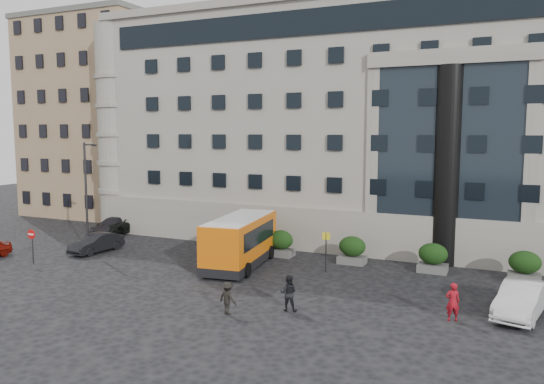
% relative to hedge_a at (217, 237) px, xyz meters
% --- Properties ---
extents(ground, '(120.00, 120.00, 0.00)m').
position_rel_hedge_a_xyz_m(ground, '(4.00, -7.80, -0.93)').
color(ground, black).
rests_on(ground, ground).
extents(civic_building, '(44.00, 24.00, 18.00)m').
position_rel_hedge_a_xyz_m(civic_building, '(10.00, 14.20, 8.07)').
color(civic_building, gray).
rests_on(civic_building, ground).
extents(entrance_column, '(1.80, 1.80, 13.00)m').
position_rel_hedge_a_xyz_m(entrance_column, '(16.00, 2.50, 5.57)').
color(entrance_column, black).
rests_on(entrance_column, ground).
extents(apartment_near, '(14.00, 14.00, 20.00)m').
position_rel_hedge_a_xyz_m(apartment_near, '(-20.00, 12.20, 9.07)').
color(apartment_near, '#8C7151').
rests_on(apartment_near, ground).
extents(apartment_far, '(13.00, 13.00, 22.00)m').
position_rel_hedge_a_xyz_m(apartment_far, '(-23.00, 30.20, 10.07)').
color(apartment_far, '#826B4C').
rests_on(apartment_far, ground).
extents(hedge_a, '(1.80, 1.26, 1.84)m').
position_rel_hedge_a_xyz_m(hedge_a, '(0.00, 0.00, 0.00)').
color(hedge_a, '#50504E').
rests_on(hedge_a, ground).
extents(hedge_b, '(1.80, 1.26, 1.84)m').
position_rel_hedge_a_xyz_m(hedge_b, '(5.20, 0.00, 0.00)').
color(hedge_b, '#50504E').
rests_on(hedge_b, ground).
extents(hedge_c, '(1.80, 1.26, 1.84)m').
position_rel_hedge_a_xyz_m(hedge_c, '(10.40, 0.00, 0.00)').
color(hedge_c, '#50504E').
rests_on(hedge_c, ground).
extents(hedge_d, '(1.80, 1.26, 1.84)m').
position_rel_hedge_a_xyz_m(hedge_d, '(15.60, 0.00, 0.00)').
color(hedge_d, '#50504E').
rests_on(hedge_d, ground).
extents(hedge_e, '(1.80, 1.26, 1.84)m').
position_rel_hedge_a_xyz_m(hedge_e, '(20.80, 0.00, 0.00)').
color(hedge_e, '#50504E').
rests_on(hedge_e, ground).
extents(street_lamp, '(1.16, 0.18, 8.00)m').
position_rel_hedge_a_xyz_m(street_lamp, '(-7.94, -4.80, 3.44)').
color(street_lamp, '#262628').
rests_on(street_lamp, ground).
extents(bus_stop_sign, '(0.50, 0.08, 2.52)m').
position_rel_hedge_a_xyz_m(bus_stop_sign, '(9.50, -2.80, 0.80)').
color(bus_stop_sign, '#262628').
rests_on(bus_stop_sign, ground).
extents(no_entry_sign, '(0.64, 0.16, 2.32)m').
position_rel_hedge_a_xyz_m(no_entry_sign, '(-9.00, -8.84, 0.72)').
color(no_entry_sign, '#262628').
rests_on(no_entry_sign, ground).
extents(minibus, '(3.68, 8.02, 3.23)m').
position_rel_hedge_a_xyz_m(minibus, '(3.89, -3.62, 0.85)').
color(minibus, '#D75F0A').
rests_on(minibus, ground).
extents(red_truck, '(3.34, 6.23, 3.22)m').
position_rel_hedge_a_xyz_m(red_truck, '(-12.99, 8.68, 0.72)').
color(red_truck, maroon).
rests_on(red_truck, ground).
extents(parked_car_b, '(1.85, 4.33, 1.39)m').
position_rel_hedge_a_xyz_m(parked_car_b, '(-7.50, -4.49, -0.24)').
color(parked_car_b, black).
rests_on(parked_car_b, ground).
extents(parked_car_c, '(2.20, 4.92, 1.40)m').
position_rel_hedge_a_xyz_m(parked_car_c, '(-11.22, 1.56, -0.23)').
color(parked_car_c, black).
rests_on(parked_car_c, ground).
extents(parked_car_d, '(3.12, 5.62, 1.49)m').
position_rel_hedge_a_xyz_m(parked_car_d, '(-10.83, 2.43, -0.18)').
color(parked_car_d, black).
rests_on(parked_car_d, ground).
extents(white_taxi, '(2.71, 5.21, 1.63)m').
position_rel_hedge_a_xyz_m(white_taxi, '(20.55, -6.44, -0.11)').
color(white_taxi, silver).
rests_on(white_taxi, ground).
extents(pedestrian_a, '(0.78, 0.65, 1.82)m').
position_rel_hedge_a_xyz_m(pedestrian_a, '(17.62, -8.51, -0.02)').
color(pedestrian_a, maroon).
rests_on(pedestrian_a, ground).
extents(pedestrian_b, '(1.01, 0.87, 1.80)m').
position_rel_hedge_a_xyz_m(pedestrian_b, '(10.12, -10.37, -0.03)').
color(pedestrian_b, black).
rests_on(pedestrian_b, ground).
extents(pedestrian_c, '(1.14, 0.83, 1.59)m').
position_rel_hedge_a_xyz_m(pedestrian_c, '(7.63, -12.03, -0.13)').
color(pedestrian_c, black).
rests_on(pedestrian_c, ground).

